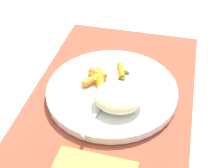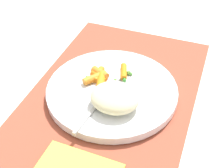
{
  "view_description": "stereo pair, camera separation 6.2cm",
  "coord_description": "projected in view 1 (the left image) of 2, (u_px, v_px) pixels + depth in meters",
  "views": [
    {
      "loc": [
        -0.49,
        -0.11,
        0.46
      ],
      "look_at": [
        0.0,
        0.0,
        0.03
      ],
      "focal_mm": 52.11,
      "sensor_mm": 36.0,
      "label": 1
    },
    {
      "loc": [
        -0.47,
        -0.17,
        0.46
      ],
      "look_at": [
        0.0,
        0.0,
        0.03
      ],
      "focal_mm": 52.11,
      "sensor_mm": 36.0,
      "label": 2
    }
  ],
  "objects": [
    {
      "name": "ground_plane",
      "position": [
        112.0,
        96.0,
        0.68
      ],
      "size": [
        2.4,
        2.4,
        0.0
      ],
      "primitive_type": "plane",
      "color": "white"
    },
    {
      "name": "placemat",
      "position": [
        112.0,
        95.0,
        0.68
      ],
      "size": [
        0.52,
        0.33,
        0.01
      ],
      "primitive_type": "cube",
      "color": "#9E4733",
      "rests_on": "ground_plane"
    },
    {
      "name": "plate",
      "position": [
        112.0,
        91.0,
        0.67
      ],
      "size": [
        0.27,
        0.27,
        0.02
      ],
      "primitive_type": "cylinder",
      "color": "white",
      "rests_on": "placemat"
    },
    {
      "name": "rice_mound",
      "position": [
        118.0,
        97.0,
        0.61
      ],
      "size": [
        0.08,
        0.09,
        0.04
      ],
      "primitive_type": "ellipsoid",
      "color": "beige",
      "rests_on": "plate"
    },
    {
      "name": "carrot_portion",
      "position": [
        100.0,
        77.0,
        0.68
      ],
      "size": [
        0.1,
        0.08,
        0.02
      ],
      "color": "orange",
      "rests_on": "plate"
    },
    {
      "name": "pea_scatter",
      "position": [
        109.0,
        79.0,
        0.68
      ],
      "size": [
        0.07,
        0.09,
        0.01
      ],
      "color": "green",
      "rests_on": "plate"
    },
    {
      "name": "fork",
      "position": [
        108.0,
        94.0,
        0.65
      ],
      "size": [
        0.2,
        0.04,
        0.01
      ],
      "color": "#BBBBBB",
      "rests_on": "plate"
    }
  ]
}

